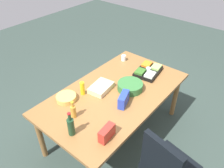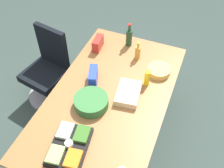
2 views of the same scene
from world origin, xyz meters
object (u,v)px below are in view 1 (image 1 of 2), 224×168
(conference_table, at_px, (115,96))
(salad_bowl, at_px, (130,86))
(chip_bowl, at_px, (66,98))
(chip_bag_blue, at_px, (124,99))
(wine_bottle, at_px, (71,126))
(chip_bag_red, at_px, (107,133))
(sheet_cake, at_px, (101,88))
(dressing_bottle, at_px, (73,111))
(veggie_tray, at_px, (148,71))
(paper_cup, at_px, (124,58))
(mustard_bottle, at_px, (82,88))

(conference_table, height_order, salad_bowl, salad_bowl)
(chip_bowl, bearing_deg, chip_bag_blue, 122.89)
(conference_table, bearing_deg, wine_bottle, 6.37)
(conference_table, bearing_deg, chip_bag_red, 32.51)
(conference_table, height_order, chip_bowl, chip_bowl)
(salad_bowl, bearing_deg, chip_bag_red, 19.77)
(conference_table, bearing_deg, sheet_cake, -65.01)
(dressing_bottle, bearing_deg, chip_bag_red, 90.80)
(conference_table, xyz_separation_m, salad_bowl, (-0.17, 0.12, 0.12))
(veggie_tray, bearing_deg, chip_bag_blue, 9.96)
(paper_cup, distance_m, salad_bowl, 0.75)
(veggie_tray, distance_m, paper_cup, 0.49)
(chip_bag_blue, relative_size, mustard_bottle, 1.22)
(conference_table, relative_size, dressing_bottle, 9.06)
(conference_table, distance_m, wine_bottle, 0.85)
(chip_bag_blue, height_order, salad_bowl, chip_bag_blue)
(chip_bag_blue, relative_size, salad_bowl, 0.67)
(conference_table, distance_m, dressing_bottle, 0.67)
(chip_bag_blue, bearing_deg, paper_cup, -143.05)
(salad_bowl, bearing_deg, paper_cup, -136.49)
(chip_bag_blue, height_order, mustard_bottle, mustard_bottle)
(chip_bag_blue, distance_m, salad_bowl, 0.31)
(chip_bag_red, bearing_deg, dressing_bottle, -89.20)
(chip_bowl, distance_m, dressing_bottle, 0.32)
(sheet_cake, xyz_separation_m, chip_bag_red, (0.56, 0.58, 0.03))
(veggie_tray, bearing_deg, wine_bottle, 0.01)
(mustard_bottle, xyz_separation_m, paper_cup, (-1.00, -0.11, -0.05))
(chip_bag_red, bearing_deg, sheet_cake, -134.06)
(dressing_bottle, relative_size, paper_cup, 2.44)
(chip_bowl, relative_size, paper_cup, 2.73)
(dressing_bottle, relative_size, veggie_tray, 0.48)
(sheet_cake, distance_m, veggie_tray, 0.78)
(sheet_cake, distance_m, chip_bowl, 0.47)
(mustard_bottle, distance_m, wine_bottle, 0.66)
(chip_bowl, distance_m, chip_bag_red, 0.78)
(conference_table, xyz_separation_m, dressing_bottle, (0.64, -0.08, 0.16))
(sheet_cake, bearing_deg, conference_table, 114.99)
(conference_table, distance_m, chip_bowl, 0.63)
(mustard_bottle, height_order, veggie_tray, mustard_bottle)
(wine_bottle, bearing_deg, sheet_cake, -160.65)
(chip_bag_blue, height_order, dressing_bottle, dressing_bottle)
(mustard_bottle, relative_size, chip_bowl, 0.73)
(sheet_cake, distance_m, salad_bowl, 0.38)
(conference_table, distance_m, veggie_tray, 0.67)
(sheet_cake, bearing_deg, chip_bag_red, 45.94)
(conference_table, xyz_separation_m, chip_bag_blue, (0.12, 0.23, 0.15))
(dressing_bottle, height_order, chip_bag_red, dressing_bottle)
(chip_bowl, bearing_deg, salad_bowl, 144.49)
(sheet_cake, height_order, salad_bowl, salad_bowl)
(sheet_cake, bearing_deg, chip_bag_blue, 83.91)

